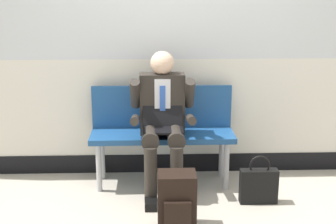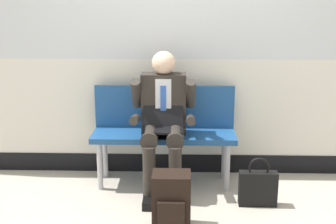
{
  "view_description": "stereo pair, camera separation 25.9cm",
  "coord_description": "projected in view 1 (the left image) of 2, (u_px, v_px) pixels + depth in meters",
  "views": [
    {
      "loc": [
        -0.19,
        -3.9,
        1.82
      ],
      "look_at": [
        -0.04,
        0.06,
        0.75
      ],
      "focal_mm": 50.95,
      "sensor_mm": 36.0,
      "label": 1
    },
    {
      "loc": [
        0.07,
        -3.9,
        1.82
      ],
      "look_at": [
        -0.04,
        0.06,
        0.75
      ],
      "focal_mm": 50.95,
      "sensor_mm": 36.0,
      "label": 2
    }
  ],
  "objects": [
    {
      "name": "station_wall",
      "position": [
        171.0,
        15.0,
        4.43
      ],
      "size": [
        5.62,
        0.14,
        3.11
      ],
      "color": "silver",
      "rests_on": "ground"
    },
    {
      "name": "person_seated",
      "position": [
        163.0,
        119.0,
        4.19
      ],
      "size": [
        0.57,
        0.7,
        1.25
      ],
      "color": "#2D2823",
      "rests_on": "ground"
    },
    {
      "name": "handbag",
      "position": [
        259.0,
        185.0,
        4.06
      ],
      "size": [
        0.32,
        0.1,
        0.43
      ],
      "color": "black",
      "rests_on": "ground"
    },
    {
      "name": "backpack",
      "position": [
        176.0,
        201.0,
        3.63
      ],
      "size": [
        0.29,
        0.26,
        0.44
      ],
      "color": "black",
      "rests_on": "ground"
    },
    {
      "name": "bench_with_person",
      "position": [
        162.0,
        126.0,
        4.42
      ],
      "size": [
        1.31,
        0.42,
        0.9
      ],
      "color": "navy",
      "rests_on": "ground"
    },
    {
      "name": "ground_plane",
      "position": [
        173.0,
        195.0,
        4.24
      ],
      "size": [
        18.0,
        18.0,
        0.0
      ],
      "primitive_type": "plane",
      "color": "#B2A899"
    }
  ]
}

